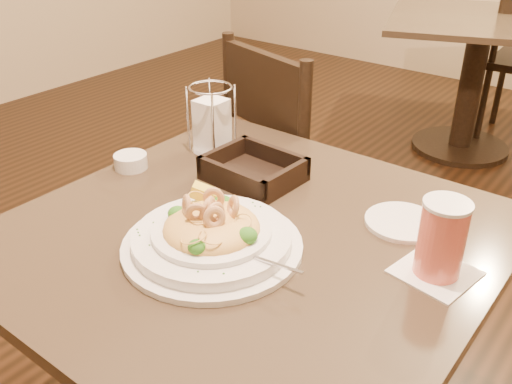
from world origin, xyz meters
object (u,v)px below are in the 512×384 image
Objects in this scene: napkin_caddy at (212,124)px; dining_chair_near at (295,172)px; main_table at (250,320)px; drink_glass at (441,239)px; side_plate at (402,222)px; bread_basket at (253,171)px; pasta_bowl at (212,234)px; background_table at (475,62)px; butter_ramekin at (131,161)px.

dining_chair_near is at bearing 91.71° from napkin_caddy.
drink_glass is at bearing 15.38° from main_table.
side_plate is at bearing 42.73° from main_table.
napkin_caddy is at bearing 176.64° from side_plate.
side_plate is (0.36, 0.03, -0.02)m from bread_basket.
main_table is 5.96× the size of side_plate.
pasta_bowl is (0.30, -0.73, 0.26)m from dining_chair_near.
main_table is at bearing -82.53° from background_table.
drink_glass is 0.85× the size of napkin_caddy.
side_plate is at bearing 4.87° from bread_basket.
bread_basket is at bearing 169.89° from drink_glass.
napkin_caddy is (-0.65, 0.15, 0.00)m from drink_glass.
drink_glass reaches higher than pasta_bowl.
main_table is at bearing -6.59° from butter_ramekin.
pasta_bowl is at bearing -19.66° from butter_ramekin.
drink_glass is (0.34, 0.09, 0.30)m from main_table.
background_table is 6.69× the size of napkin_caddy.
bread_basket is at bearing -85.43° from background_table.
napkin_caddy reaches higher than drink_glass.
side_plate is (0.54, -0.03, -0.07)m from napkin_caddy.
napkin_caddy is at bearing 107.57° from dining_chair_near.
background_table is 1.24× the size of dining_chair_near.
drink_glass is at bearing 3.71° from butter_ramekin.
napkin_caddy reaches higher than background_table.
main_table is 2.29m from background_table.
background_table is at bearing -75.02° from dining_chair_near.
dining_chair_near is 0.65m from butter_ramekin.
butter_ramekin is at bearing -165.41° from side_plate.
main_table is at bearing -37.81° from napkin_caddy.
background_table is 1.63m from dining_chair_near.
pasta_bowl is (-0.02, -0.09, 0.26)m from main_table.
dining_chair_near is 0.50m from napkin_caddy.
drink_glass is (0.67, -0.55, 0.30)m from dining_chair_near.
dining_chair_near reaches higher than butter_ramekin.
napkin_caddy is 1.14× the size of side_plate.
drink_glass is 0.97× the size of side_plate.
butter_ramekin is at bearing -92.64° from background_table.
drink_glass is at bearing 26.98° from pasta_bowl.
drink_glass is 0.67m from napkin_caddy.
butter_ramekin is (-0.63, -0.16, 0.01)m from side_plate.
side_plate is (0.52, -2.06, 0.23)m from background_table.
napkin_caddy is at bearing 131.39° from pasta_bowl.
main_table is 6.15× the size of drink_glass.
pasta_bowl is 0.44m from napkin_caddy.
bread_basket is (-0.11, 0.27, -0.01)m from pasta_bowl.
main_table is 0.97× the size of dining_chair_near.
side_plate is 0.65m from butter_ramekin.
napkin_caddy is (0.01, -0.40, 0.30)m from dining_chair_near.
drink_glass is at bearing -10.11° from bread_basket.
pasta_bowl is 0.39m from side_plate.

